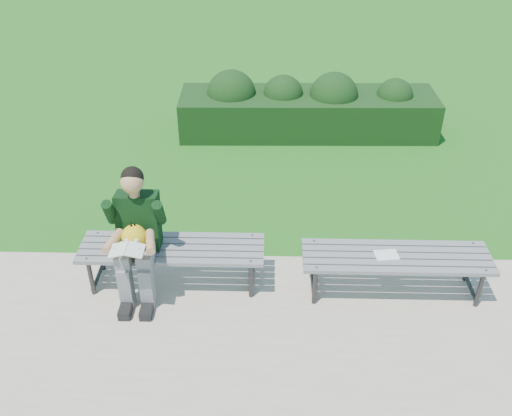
{
  "coord_description": "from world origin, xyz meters",
  "views": [
    {
      "loc": [
        0.1,
        -4.84,
        3.85
      ],
      "look_at": [
        -0.02,
        -0.25,
        0.81
      ],
      "focal_mm": 40.0,
      "sensor_mm": 36.0,
      "label": 1
    }
  ],
  "objects_px": {
    "bench_right": "(396,260)",
    "paper_sheet": "(386,255)",
    "seated_boy": "(136,232)",
    "hedge": "(304,107)",
    "bench_left": "(172,251)"
  },
  "relations": [
    {
      "from": "bench_left",
      "to": "bench_right",
      "type": "height_order",
      "value": "same"
    },
    {
      "from": "paper_sheet",
      "to": "bench_left",
      "type": "bearing_deg",
      "value": 177.9
    },
    {
      "from": "hedge",
      "to": "seated_boy",
      "type": "relative_size",
      "value": 2.9
    },
    {
      "from": "hedge",
      "to": "seated_boy",
      "type": "xyz_separation_m",
      "value": [
        -1.75,
        -3.66,
        0.32
      ]
    },
    {
      "from": "bench_left",
      "to": "seated_boy",
      "type": "bearing_deg",
      "value": -162.59
    },
    {
      "from": "bench_right",
      "to": "paper_sheet",
      "type": "distance_m",
      "value": 0.12
    },
    {
      "from": "hedge",
      "to": "paper_sheet",
      "type": "relative_size",
      "value": 15.96
    },
    {
      "from": "seated_boy",
      "to": "paper_sheet",
      "type": "height_order",
      "value": "seated_boy"
    },
    {
      "from": "bench_left",
      "to": "paper_sheet",
      "type": "relative_size",
      "value": 7.54
    },
    {
      "from": "hedge",
      "to": "bench_left",
      "type": "bearing_deg",
      "value": -112.13
    },
    {
      "from": "bench_left",
      "to": "seated_boy",
      "type": "relative_size",
      "value": 1.37
    },
    {
      "from": "hedge",
      "to": "paper_sheet",
      "type": "bearing_deg",
      "value": -80.27
    },
    {
      "from": "seated_boy",
      "to": "paper_sheet",
      "type": "xyz_separation_m",
      "value": [
        2.37,
        0.02,
        -0.24
      ]
    },
    {
      "from": "bench_right",
      "to": "seated_boy",
      "type": "xyz_separation_m",
      "value": [
        -2.47,
        -0.02,
        0.3
      ]
    },
    {
      "from": "seated_boy",
      "to": "paper_sheet",
      "type": "bearing_deg",
      "value": 0.44
    }
  ]
}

